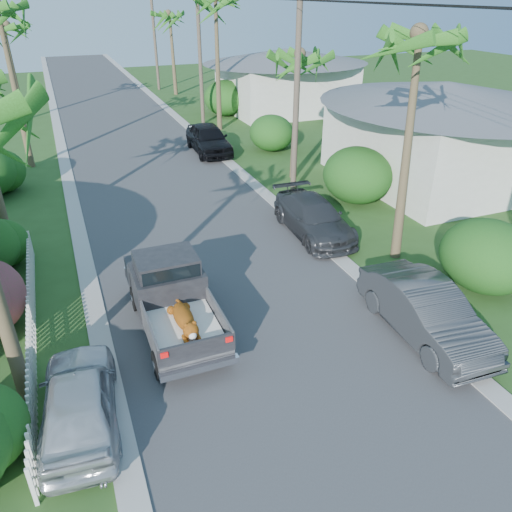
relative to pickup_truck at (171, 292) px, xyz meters
name	(u,v)px	position (x,y,z in m)	size (l,w,h in m)	color
ground	(318,416)	(2.20, -4.86, -1.01)	(120.00, 120.00, 0.00)	#2A4C1C
road	(133,142)	(2.20, 20.14, -1.00)	(8.00, 100.00, 0.02)	#38383A
curb_left	(62,148)	(-2.10, 20.14, -0.98)	(0.60, 100.00, 0.06)	#A5A39E
curb_right	(197,135)	(6.50, 20.14, -0.98)	(0.60, 100.00, 0.06)	#A5A39E
pickup_truck	(171,292)	(0.00, 0.00, 0.00)	(1.98, 5.12, 2.06)	black
parked_car_rn	(425,312)	(6.37, -3.24, -0.24)	(1.63, 4.68, 1.54)	#333639
parked_car_rm	(314,218)	(6.58, 3.77, -0.31)	(1.95, 4.79, 1.39)	#2F3135
parked_car_rf	(209,139)	(6.05, 16.05, -0.18)	(1.95, 4.86, 1.65)	black
parked_car_ln	(79,401)	(-2.80, -3.10, -0.32)	(1.62, 4.04, 1.38)	silver
palm_l_d	(3,25)	(-4.30, 29.14, 5.43)	(4.40, 4.40, 7.70)	brown
palm_r_a	(424,35)	(8.50, 1.14, 6.41)	(4.40, 4.40, 8.70)	brown
palm_r_b	(298,55)	(8.80, 10.14, 4.94)	(4.40, 4.40, 7.20)	brown
palm_r_d	(170,14)	(8.70, 35.14, 5.73)	(4.40, 4.40, 8.00)	brown
shrub_r_a	(487,256)	(9.80, -1.86, 0.14)	(2.80, 3.08, 2.30)	#154918
shrub_r_b	(357,175)	(10.00, 6.14, 0.24)	(3.00, 3.30, 2.50)	#154918
shrub_r_c	(271,133)	(9.70, 15.14, 0.04)	(2.60, 2.86, 2.10)	#154918
shrub_r_d	(225,98)	(10.20, 25.14, 0.29)	(3.20, 3.52, 2.60)	#154918
picket_fence	(31,324)	(-3.80, 0.64, -0.51)	(0.10, 11.00, 1.00)	white
house_right_near	(439,137)	(15.20, 7.14, 1.21)	(8.00, 9.00, 4.80)	silver
house_right_far	(285,83)	(15.20, 25.14, 1.11)	(9.00, 8.00, 4.60)	silver
utility_pole_b	(297,94)	(7.80, 8.14, 3.59)	(1.60, 0.26, 9.00)	brown
utility_pole_c	(200,56)	(7.80, 23.14, 3.59)	(1.60, 0.26, 9.00)	brown
utility_pole_d	(155,38)	(7.80, 38.14, 3.59)	(1.60, 0.26, 9.00)	brown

